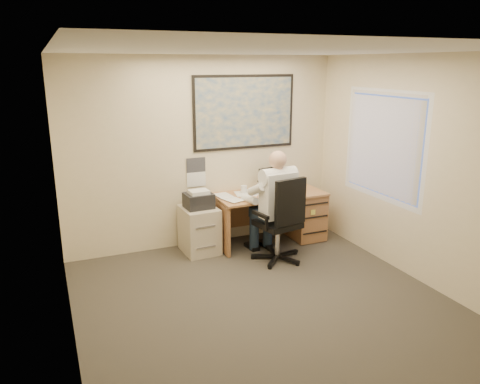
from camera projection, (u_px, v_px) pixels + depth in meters
name	position (u px, v px, depth m)	size (l,w,h in m)	color
room_shell	(276.00, 191.00, 4.66)	(4.00, 4.50, 2.70)	#38332B
desk	(289.00, 210.00, 7.05)	(1.60, 0.97, 1.10)	#B77F4E
world_map	(245.00, 112.00, 6.73)	(1.56, 0.03, 1.06)	#1E4C93
wall_calendar	(196.00, 172.00, 6.68)	(0.28, 0.01, 0.42)	white
window_blinds	(383.00, 146.00, 6.06)	(0.06, 1.40, 1.30)	beige
filing_cabinet	(199.00, 226.00, 6.55)	(0.49, 0.58, 0.91)	beige
office_chair	(279.00, 237.00, 6.24)	(0.82, 0.82, 1.18)	black
person	(277.00, 206.00, 6.21)	(0.62, 0.89, 1.50)	white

